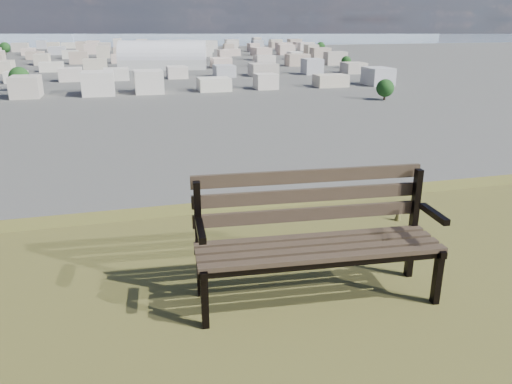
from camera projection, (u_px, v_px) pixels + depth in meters
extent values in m
cube|color=#3C2D23|center=(326.00, 258.00, 3.89)|extent=(2.01, 0.25, 0.04)
cube|color=#3C2D23|center=(321.00, 251.00, 4.02)|extent=(2.01, 0.25, 0.04)
cube|color=#3C2D23|center=(316.00, 244.00, 4.14)|extent=(2.01, 0.25, 0.04)
cube|color=#3C2D23|center=(312.00, 237.00, 4.27)|extent=(2.01, 0.25, 0.04)
cube|color=#3C2D23|center=(310.00, 214.00, 4.29)|extent=(2.01, 0.20, 0.11)
cube|color=#3C2D23|center=(309.00, 195.00, 4.26)|extent=(2.01, 0.20, 0.11)
cube|color=#3C2D23|center=(309.00, 176.00, 4.24)|extent=(2.01, 0.20, 0.11)
cube|color=black|center=(205.00, 299.00, 3.79)|extent=(0.06, 0.07, 0.49)
cube|color=black|center=(199.00, 241.00, 4.15)|extent=(0.06, 0.07, 1.03)
cube|color=black|center=(201.00, 260.00, 3.93)|extent=(0.10, 0.56, 0.06)
cube|color=black|center=(201.00, 231.00, 3.78)|extent=(0.09, 0.41, 0.05)
cube|color=black|center=(438.00, 277.00, 4.12)|extent=(0.06, 0.07, 0.49)
cube|color=black|center=(413.00, 224.00, 4.47)|extent=(0.06, 0.07, 1.03)
cube|color=black|center=(427.00, 242.00, 4.25)|extent=(0.10, 0.56, 0.06)
cube|color=black|center=(434.00, 214.00, 4.11)|extent=(0.09, 0.41, 0.05)
cube|color=black|center=(327.00, 264.00, 3.90)|extent=(2.01, 0.20, 0.04)
cube|color=black|center=(311.00, 242.00, 4.29)|extent=(2.01, 0.20, 0.04)
cone|color=brown|center=(398.00, 213.00, 5.89)|extent=(0.08, 0.08, 0.18)
cube|color=silver|center=(164.00, 64.00, 291.60)|extent=(52.71, 29.87, 5.52)
cylinder|color=silver|center=(163.00, 59.00, 290.70)|extent=(52.71, 29.87, 20.97)
cube|color=#B2A799|center=(22.00, 88.00, 183.30)|extent=(11.00, 11.00, 7.00)
cube|color=beige|center=(90.00, 86.00, 189.14)|extent=(11.00, 11.00, 7.00)
cube|color=#AAABAF|center=(155.00, 84.00, 194.98)|extent=(11.00, 11.00, 7.00)
cube|color=#C2B69D|center=(215.00, 82.00, 200.81)|extent=(11.00, 11.00, 7.00)
cube|color=tan|center=(272.00, 80.00, 206.65)|extent=(11.00, 11.00, 7.00)
cube|color=beige|center=(326.00, 78.00, 212.49)|extent=(11.00, 11.00, 7.00)
cube|color=beige|center=(377.00, 77.00, 218.32)|extent=(11.00, 11.00, 7.00)
cube|color=#AAABAF|center=(13.00, 75.00, 226.04)|extent=(11.00, 11.00, 7.00)
cube|color=#C2B69D|center=(68.00, 73.00, 231.87)|extent=(11.00, 11.00, 7.00)
cube|color=tan|center=(122.00, 72.00, 237.71)|extent=(11.00, 11.00, 7.00)
cube|color=beige|center=(172.00, 71.00, 243.55)|extent=(11.00, 11.00, 7.00)
cube|color=beige|center=(221.00, 70.00, 249.38)|extent=(11.00, 11.00, 7.00)
cube|color=beige|center=(267.00, 69.00, 255.22)|extent=(11.00, 11.00, 7.00)
cube|color=#B2A799|center=(311.00, 67.00, 261.06)|extent=(11.00, 11.00, 7.00)
cube|color=beige|center=(353.00, 66.00, 266.89)|extent=(11.00, 11.00, 7.00)
cube|color=beige|center=(6.00, 66.00, 268.77)|extent=(11.00, 11.00, 7.00)
cube|color=beige|center=(53.00, 65.00, 274.61)|extent=(11.00, 11.00, 7.00)
cube|color=beige|center=(99.00, 64.00, 280.44)|extent=(11.00, 11.00, 7.00)
cube|color=#B2A799|center=(142.00, 63.00, 286.28)|extent=(11.00, 11.00, 7.00)
cube|color=beige|center=(184.00, 62.00, 292.12)|extent=(11.00, 11.00, 7.00)
cube|color=#AAABAF|center=(224.00, 62.00, 297.95)|extent=(11.00, 11.00, 7.00)
cube|color=#C2B69D|center=(263.00, 61.00, 303.79)|extent=(11.00, 11.00, 7.00)
cube|color=tan|center=(300.00, 60.00, 309.63)|extent=(11.00, 11.00, 7.00)
cube|color=beige|center=(336.00, 59.00, 315.46)|extent=(11.00, 11.00, 7.00)
cube|color=beige|center=(1.00, 60.00, 311.50)|extent=(11.00, 11.00, 7.00)
cube|color=#AAABAF|center=(42.00, 59.00, 317.34)|extent=(11.00, 11.00, 7.00)
cube|color=#C2B69D|center=(82.00, 58.00, 323.18)|extent=(11.00, 11.00, 7.00)
cube|color=tan|center=(120.00, 58.00, 329.01)|extent=(11.00, 11.00, 7.00)
cube|color=beige|center=(157.00, 57.00, 334.85)|extent=(11.00, 11.00, 7.00)
cube|color=beige|center=(192.00, 56.00, 340.69)|extent=(11.00, 11.00, 7.00)
cube|color=beige|center=(227.00, 56.00, 346.52)|extent=(11.00, 11.00, 7.00)
cube|color=#B2A799|center=(260.00, 55.00, 352.36)|extent=(11.00, 11.00, 7.00)
cube|color=beige|center=(292.00, 54.00, 358.20)|extent=(11.00, 11.00, 7.00)
cube|color=#AAABAF|center=(323.00, 54.00, 364.03)|extent=(11.00, 11.00, 7.00)
cube|color=beige|center=(34.00, 54.00, 360.07)|extent=(11.00, 11.00, 7.00)
cube|color=#B2A799|center=(69.00, 54.00, 365.91)|extent=(11.00, 11.00, 7.00)
cube|color=beige|center=(103.00, 53.00, 371.75)|extent=(11.00, 11.00, 7.00)
cube|color=#AAABAF|center=(136.00, 53.00, 377.58)|extent=(11.00, 11.00, 7.00)
cube|color=#C2B69D|center=(168.00, 52.00, 383.42)|extent=(11.00, 11.00, 7.00)
cube|color=tan|center=(199.00, 52.00, 389.26)|extent=(11.00, 11.00, 7.00)
cube|color=beige|center=(229.00, 51.00, 395.09)|extent=(11.00, 11.00, 7.00)
cube|color=beige|center=(258.00, 51.00, 400.93)|extent=(11.00, 11.00, 7.00)
cube|color=beige|center=(286.00, 50.00, 406.77)|extent=(11.00, 11.00, 7.00)
cube|color=#B2A799|center=(314.00, 50.00, 412.61)|extent=(11.00, 11.00, 7.00)
cube|color=beige|center=(27.00, 51.00, 402.81)|extent=(11.00, 11.00, 7.00)
cube|color=beige|center=(59.00, 50.00, 408.64)|extent=(11.00, 11.00, 7.00)
cube|color=beige|center=(89.00, 50.00, 414.48)|extent=(11.00, 11.00, 7.00)
cube|color=#B2A799|center=(119.00, 49.00, 420.32)|extent=(11.00, 11.00, 7.00)
cube|color=beige|center=(148.00, 49.00, 426.15)|extent=(11.00, 11.00, 7.00)
cube|color=#AAABAF|center=(176.00, 48.00, 431.99)|extent=(11.00, 11.00, 7.00)
cube|color=#C2B69D|center=(204.00, 48.00, 437.83)|extent=(11.00, 11.00, 7.00)
cube|color=tan|center=(230.00, 48.00, 443.67)|extent=(11.00, 11.00, 7.00)
cube|color=beige|center=(256.00, 47.00, 449.50)|extent=(11.00, 11.00, 7.00)
cube|color=beige|center=(282.00, 47.00, 455.34)|extent=(11.00, 11.00, 7.00)
cube|color=beige|center=(306.00, 47.00, 461.18)|extent=(11.00, 11.00, 7.00)
cube|color=tan|center=(22.00, 48.00, 445.54)|extent=(11.00, 11.00, 7.00)
cube|color=beige|center=(50.00, 47.00, 451.38)|extent=(11.00, 11.00, 7.00)
cube|color=beige|center=(78.00, 47.00, 457.21)|extent=(11.00, 11.00, 7.00)
cube|color=beige|center=(105.00, 47.00, 463.05)|extent=(11.00, 11.00, 7.00)
cube|color=#B2A799|center=(132.00, 46.00, 468.89)|extent=(11.00, 11.00, 7.00)
cube|color=beige|center=(158.00, 46.00, 474.73)|extent=(11.00, 11.00, 7.00)
cube|color=#AAABAF|center=(183.00, 46.00, 480.56)|extent=(11.00, 11.00, 7.00)
cube|color=#C2B69D|center=(208.00, 45.00, 486.40)|extent=(11.00, 11.00, 7.00)
cube|color=tan|center=(232.00, 45.00, 492.24)|extent=(11.00, 11.00, 7.00)
cube|color=beige|center=(255.00, 45.00, 498.07)|extent=(11.00, 11.00, 7.00)
cube|color=beige|center=(278.00, 44.00, 503.91)|extent=(11.00, 11.00, 7.00)
cube|color=beige|center=(300.00, 44.00, 509.75)|extent=(11.00, 11.00, 7.00)
cube|color=tan|center=(17.00, 45.00, 488.27)|extent=(11.00, 11.00, 7.00)
cube|color=beige|center=(43.00, 45.00, 494.11)|extent=(11.00, 11.00, 7.00)
cube|color=beige|center=(69.00, 45.00, 499.95)|extent=(11.00, 11.00, 7.00)
cube|color=beige|center=(94.00, 44.00, 505.79)|extent=(11.00, 11.00, 7.00)
cube|color=#B2A799|center=(118.00, 44.00, 511.62)|extent=(11.00, 11.00, 7.00)
cube|color=beige|center=(142.00, 44.00, 517.46)|extent=(11.00, 11.00, 7.00)
cube|color=#AAABAF|center=(166.00, 43.00, 523.30)|extent=(11.00, 11.00, 7.00)
cube|color=#C2B69D|center=(188.00, 43.00, 529.13)|extent=(11.00, 11.00, 7.00)
cube|color=tan|center=(211.00, 43.00, 534.97)|extent=(11.00, 11.00, 7.00)
cube|color=beige|center=(233.00, 43.00, 540.81)|extent=(11.00, 11.00, 7.00)
cube|color=beige|center=(254.00, 42.00, 546.64)|extent=(11.00, 11.00, 7.00)
cube|color=beige|center=(275.00, 42.00, 552.48)|extent=(11.00, 11.00, 7.00)
cube|color=#B2A799|center=(295.00, 42.00, 558.32)|extent=(11.00, 11.00, 7.00)
cylinder|color=black|center=(384.00, 97.00, 178.23)|extent=(0.80, 0.80, 2.10)
sphere|color=#143512|center=(385.00, 88.00, 177.20)|extent=(6.30, 6.30, 6.30)
cylinder|color=black|center=(21.00, 87.00, 201.29)|extent=(0.80, 0.80, 2.70)
sphere|color=#143512|center=(19.00, 77.00, 199.97)|extent=(8.10, 8.10, 8.10)
cylinder|color=black|center=(346.00, 66.00, 297.54)|extent=(0.80, 0.80, 1.95)
sphere|color=#143512|center=(346.00, 61.00, 296.59)|extent=(5.85, 5.85, 5.85)
cylinder|color=black|center=(199.00, 55.00, 390.04)|extent=(0.80, 0.80, 2.25)
sphere|color=#143512|center=(199.00, 50.00, 388.93)|extent=(6.75, 6.75, 6.75)
cylinder|color=black|center=(6.00, 53.00, 408.24)|extent=(0.80, 0.80, 2.85)
sphere|color=#143512|center=(5.00, 47.00, 406.84)|extent=(8.55, 8.55, 8.55)
cylinder|color=black|center=(191.00, 66.00, 293.89)|extent=(0.80, 0.80, 2.10)
sphere|color=#143512|center=(191.00, 61.00, 292.86)|extent=(6.30, 6.30, 6.30)
cylinder|color=black|center=(320.00, 51.00, 435.00)|extent=(0.80, 0.80, 2.55)
sphere|color=#143512|center=(321.00, 46.00, 433.75)|extent=(7.65, 7.65, 7.65)
cube|color=#8799AB|center=(118.00, 37.00, 832.33)|extent=(2400.00, 700.00, 0.12)
cube|color=#8796A7|center=(175.00, 21.00, 1308.84)|extent=(700.00, 220.00, 45.00)
cube|color=#8796A7|center=(344.00, 19.00, 1464.50)|extent=(500.00, 220.00, 60.00)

